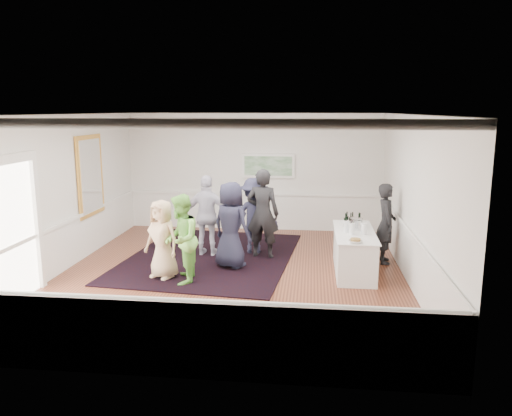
# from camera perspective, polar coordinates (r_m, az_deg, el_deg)

# --- Properties ---
(floor) EXTENTS (8.00, 8.00, 0.00)m
(floor) POSITION_cam_1_polar(r_m,az_deg,el_deg) (10.21, -2.87, -7.60)
(floor) COLOR brown
(floor) RESTS_ON ground
(ceiling) EXTENTS (7.00, 8.00, 0.02)m
(ceiling) POSITION_cam_1_polar(r_m,az_deg,el_deg) (9.67, -3.06, 10.66)
(ceiling) COLOR white
(ceiling) RESTS_ON wall_back
(wall_left) EXTENTS (0.02, 8.00, 3.20)m
(wall_left) POSITION_cam_1_polar(r_m,az_deg,el_deg) (10.94, -21.37, 1.55)
(wall_left) COLOR white
(wall_left) RESTS_ON floor
(wall_right) EXTENTS (0.02, 8.00, 3.20)m
(wall_right) POSITION_cam_1_polar(r_m,az_deg,el_deg) (9.87, 17.52, 0.83)
(wall_right) COLOR white
(wall_right) RESTS_ON floor
(wall_back) EXTENTS (7.00, 0.02, 3.20)m
(wall_back) POSITION_cam_1_polar(r_m,az_deg,el_deg) (13.73, -0.25, 4.14)
(wall_back) COLOR white
(wall_back) RESTS_ON floor
(wall_front) EXTENTS (7.00, 0.02, 3.20)m
(wall_front) POSITION_cam_1_polar(r_m,az_deg,el_deg) (6.00, -9.19, -5.30)
(wall_front) COLOR white
(wall_front) RESTS_ON floor
(wainscoting) EXTENTS (7.00, 8.00, 1.00)m
(wainscoting) POSITION_cam_1_polar(r_m,az_deg,el_deg) (10.06, -2.90, -4.90)
(wainscoting) COLOR white
(wainscoting) RESTS_ON floor
(mirror) EXTENTS (0.05, 1.25, 1.85)m
(mirror) POSITION_cam_1_polar(r_m,az_deg,el_deg) (12.04, -18.39, 3.53)
(mirror) COLOR #F3B147
(mirror) RESTS_ON wall_left
(doorway) EXTENTS (0.10, 1.78, 2.56)m
(doorway) POSITION_cam_1_polar(r_m,az_deg,el_deg) (9.33, -26.36, -1.55)
(doorway) COLOR white
(doorway) RESTS_ON wall_left
(landscape_painting) EXTENTS (1.44, 0.06, 0.66)m
(landscape_painting) POSITION_cam_1_polar(r_m,az_deg,el_deg) (13.62, 1.40, 4.84)
(landscape_painting) COLOR white
(landscape_painting) RESTS_ON wall_back
(area_rug) EXTENTS (3.96, 4.96, 0.02)m
(area_rug) POSITION_cam_1_polar(r_m,az_deg,el_deg) (11.40, -5.19, -5.55)
(area_rug) COLOR black
(area_rug) RESTS_ON floor
(serving_table) EXTENTS (0.80, 2.10, 0.85)m
(serving_table) POSITION_cam_1_polar(r_m,az_deg,el_deg) (10.46, 11.12, -4.89)
(serving_table) COLOR white
(serving_table) RESTS_ON floor
(bartender) EXTENTS (0.42, 0.64, 1.74)m
(bartender) POSITION_cam_1_polar(r_m,az_deg,el_deg) (11.12, 14.63, -1.72)
(bartender) COLOR black
(bartender) RESTS_ON floor
(guest_tan) EXTENTS (0.91, 0.77, 1.57)m
(guest_tan) POSITION_cam_1_polar(r_m,az_deg,el_deg) (9.97, -10.67, -3.54)
(guest_tan) COLOR tan
(guest_tan) RESTS_ON floor
(guest_green) EXTENTS (0.76, 0.92, 1.73)m
(guest_green) POSITION_cam_1_polar(r_m,az_deg,el_deg) (9.61, -8.56, -3.55)
(guest_green) COLOR #7DD053
(guest_green) RESTS_ON floor
(guest_lilac) EXTENTS (1.11, 0.52, 1.85)m
(guest_lilac) POSITION_cam_1_polar(r_m,az_deg,el_deg) (11.33, -5.54, -0.89)
(guest_lilac) COLOR #B0ACC0
(guest_lilac) RESTS_ON floor
(guest_dark_a) EXTENTS (1.23, 0.82, 1.76)m
(guest_dark_a) POSITION_cam_1_polar(r_m,az_deg,el_deg) (11.48, -0.26, -0.90)
(guest_dark_a) COLOR #1F2034
(guest_dark_a) RESTS_ON floor
(guest_dark_b) EXTENTS (0.80, 0.59, 2.02)m
(guest_dark_b) POSITION_cam_1_polar(r_m,az_deg,el_deg) (11.12, 0.77, -0.64)
(guest_dark_b) COLOR black
(guest_dark_b) RESTS_ON floor
(guest_navy) EXTENTS (1.06, 0.95, 1.83)m
(guest_navy) POSITION_cam_1_polar(r_m,az_deg,el_deg) (10.43, -2.87, -1.98)
(guest_navy) COLOR #1F2034
(guest_navy) RESTS_ON floor
(wine_bottles) EXTENTS (0.38, 0.24, 0.31)m
(wine_bottles) POSITION_cam_1_polar(r_m,az_deg,el_deg) (10.76, 11.06, -1.26)
(wine_bottles) COLOR black
(wine_bottles) RESTS_ON serving_table
(juice_pitchers) EXTENTS (0.44, 0.31, 0.24)m
(juice_pitchers) POSITION_cam_1_polar(r_m,az_deg,el_deg) (10.12, 11.14, -2.25)
(juice_pitchers) COLOR #63BB43
(juice_pitchers) RESTS_ON serving_table
(ice_bucket) EXTENTS (0.26, 0.26, 0.24)m
(ice_bucket) POSITION_cam_1_polar(r_m,az_deg,el_deg) (10.47, 11.38, -1.84)
(ice_bucket) COLOR silver
(ice_bucket) RESTS_ON serving_table
(nut_bowl) EXTENTS (0.26, 0.26, 0.08)m
(nut_bowl) POSITION_cam_1_polar(r_m,az_deg,el_deg) (9.48, 11.30, -3.69)
(nut_bowl) COLOR white
(nut_bowl) RESTS_ON serving_table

